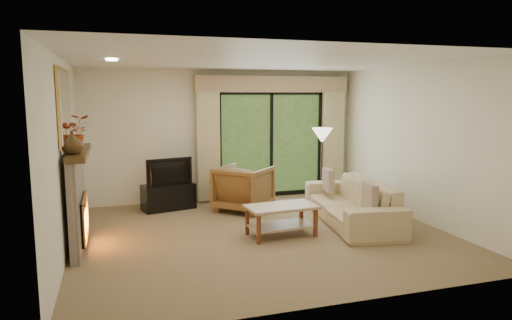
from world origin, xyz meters
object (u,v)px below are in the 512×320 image
object	(u,v)px
media_console	(169,197)
coffee_table	(281,221)
sofa	(351,202)
armchair	(244,188)

from	to	relation	value
media_console	coffee_table	xyz separation A→B (m)	(1.43, -2.14, -0.00)
media_console	coffee_table	distance (m)	2.57
sofa	coffee_table	bearing A→B (deg)	-67.37
media_console	armchair	xyz separation A→B (m)	(1.31, -0.50, 0.18)
sofa	coffee_table	distance (m)	1.41
media_console	sofa	size ratio (longest dim) A/B	0.39
armchair	coffee_table	xyz separation A→B (m)	(0.12, -1.64, -0.18)
media_console	armchair	distance (m)	1.41
armchair	coffee_table	distance (m)	1.66
armchair	media_console	bearing A→B (deg)	23.65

